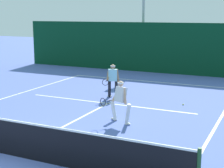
# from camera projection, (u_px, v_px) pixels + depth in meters

# --- Properties ---
(ground_plane) EXTENTS (80.00, 80.00, 0.00)m
(ground_plane) POSITION_uv_depth(u_px,v_px,m) (9.00, 155.00, 9.69)
(ground_plane) COLOR #5267B7
(court_line_baseline_far) EXTENTS (9.52, 0.10, 0.01)m
(court_line_baseline_far) POSITION_uv_depth(u_px,v_px,m) (150.00, 81.00, 20.14)
(court_line_baseline_far) COLOR white
(court_line_baseline_far) RESTS_ON ground_plane
(court_line_service) EXTENTS (7.76, 0.10, 0.01)m
(court_line_service) POSITION_uv_depth(u_px,v_px,m) (108.00, 103.00, 15.23)
(court_line_service) COLOR white
(court_line_service) RESTS_ON ground_plane
(court_line_centre) EXTENTS (0.10, 6.40, 0.01)m
(court_line_centre) POSITION_uv_depth(u_px,v_px,m) (71.00, 123.00, 12.53)
(court_line_centre) COLOR white
(court_line_centre) RESTS_ON ground_plane
(tennis_net) EXTENTS (10.43, 0.09, 1.08)m
(tennis_net) POSITION_uv_depth(u_px,v_px,m) (8.00, 137.00, 9.59)
(tennis_net) COLOR #1E4723
(tennis_net) RESTS_ON ground_plane
(player_near) EXTENTS (1.11, 0.81, 1.52)m
(player_near) POSITION_uv_depth(u_px,v_px,m) (120.00, 100.00, 12.42)
(player_near) COLOR silver
(player_near) RESTS_ON ground_plane
(player_far) EXTENTS (0.64, 0.89, 1.54)m
(player_far) POSITION_uv_depth(u_px,v_px,m) (113.00, 79.00, 16.19)
(player_far) COLOR black
(player_far) RESTS_ON ground_plane
(tennis_ball) EXTENTS (0.07, 0.07, 0.07)m
(tennis_ball) POSITION_uv_depth(u_px,v_px,m) (183.00, 104.00, 14.95)
(tennis_ball) COLOR #D1E033
(tennis_ball) RESTS_ON ground_plane
(back_fence_windscreen) EXTENTS (21.15, 0.12, 3.27)m
(back_fence_windscreen) POSITION_uv_depth(u_px,v_px,m) (167.00, 48.00, 22.59)
(back_fence_windscreen) COLOR #09371E
(back_fence_windscreen) RESTS_ON ground_plane
(light_pole) EXTENTS (0.55, 0.44, 7.10)m
(light_pole) POSITION_uv_depth(u_px,v_px,m) (144.00, 5.00, 24.32)
(light_pole) COLOR #9EA39E
(light_pole) RESTS_ON ground_plane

